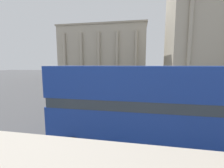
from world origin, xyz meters
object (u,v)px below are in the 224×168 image
(plaza_building_left, at_px, (104,52))
(pedestrian_yellow, at_px, (162,79))
(double_decker_bus, at_px, (168,106))
(traffic_light_far, at_px, (171,76))
(pedestrian_black, at_px, (155,90))
(traffic_light_near, at_px, (118,83))
(traffic_light_mid, at_px, (147,77))

(plaza_building_left, height_order, pedestrian_yellow, plaza_building_left)
(double_decker_bus, xyz_separation_m, traffic_light_far, (4.19, 21.17, -0.11))
(pedestrian_black, bearing_deg, double_decker_bus, -107.79)
(pedestrian_yellow, bearing_deg, traffic_light_far, -108.30)
(double_decker_bus, distance_m, plaza_building_left, 50.21)
(double_decker_bus, xyz_separation_m, traffic_light_near, (-3.35, 6.73, 0.18))
(plaza_building_left, height_order, traffic_light_mid, plaza_building_left)
(double_decker_bus, bearing_deg, pedestrian_yellow, 89.69)
(double_decker_bus, bearing_deg, pedestrian_black, 94.60)
(traffic_light_near, distance_m, traffic_light_mid, 7.69)
(double_decker_bus, height_order, traffic_light_far, double_decker_bus)
(traffic_light_mid, distance_m, pedestrian_black, 2.39)
(double_decker_bus, distance_m, traffic_light_mid, 13.84)
(plaza_building_left, bearing_deg, traffic_light_mid, -67.56)
(traffic_light_far, xyz_separation_m, pedestrian_yellow, (-0.45, 6.85, -1.23))
(plaza_building_left, distance_m, traffic_light_mid, 37.14)
(traffic_light_far, bearing_deg, traffic_light_mid, -122.07)
(double_decker_bus, height_order, pedestrian_black, double_decker_bus)
(double_decker_bus, bearing_deg, traffic_light_near, 123.76)
(traffic_light_mid, relative_size, traffic_light_far, 1.15)
(traffic_light_near, xyz_separation_m, pedestrian_black, (3.93, 5.53, -1.48))
(double_decker_bus, distance_m, traffic_light_far, 21.58)
(traffic_light_near, bearing_deg, plaza_building_left, 105.08)
(pedestrian_black, relative_size, pedestrian_yellow, 1.03)
(pedestrian_yellow, bearing_deg, plaza_building_left, 110.63)
(pedestrian_black, xyz_separation_m, pedestrian_yellow, (3.16, 15.76, -0.03))
(double_decker_bus, xyz_separation_m, pedestrian_black, (0.58, 12.26, -1.30))
(double_decker_bus, distance_m, traffic_light_near, 7.52)
(traffic_light_mid, bearing_deg, plaza_building_left, 112.44)
(plaza_building_left, xyz_separation_m, traffic_light_mid, (13.98, -33.85, -6.18))
(double_decker_bus, height_order, traffic_light_near, double_decker_bus)
(plaza_building_left, relative_size, traffic_light_mid, 7.75)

